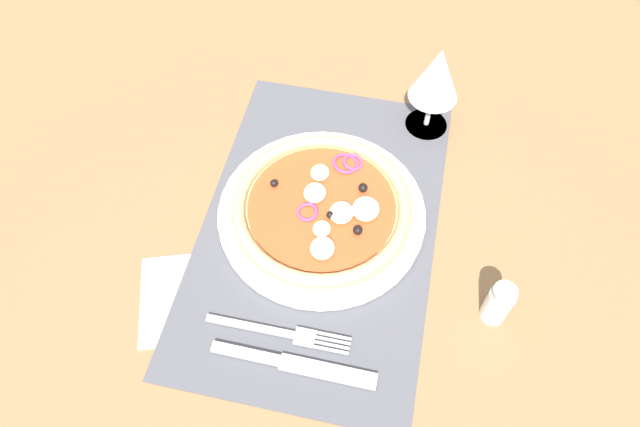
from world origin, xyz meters
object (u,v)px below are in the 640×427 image
fork (286,334)px  pepper_shaker (499,303)px  pizza (326,207)px  plate (325,214)px  wine_glass (437,77)px  napkin (185,297)px  knife (295,364)px

fork → pepper_shaker: size_ratio=2.69×
fork → pizza: bearing=85.7°
plate → fork: plate is taller
fork → wine_glass: (-37.57, 12.79, 9.43)cm
plate → napkin: bearing=-43.9°
plate → knife: plate is taller
knife → plate: bearing=92.5°
wine_glass → knife: bearing=-14.8°
pizza → fork: pizza is taller
fork → plate: bearing=86.0°
plate → pepper_shaker: bearing=67.9°
pizza → fork: 17.81cm
pepper_shaker → napkin: bearing=-81.1°
pizza → pepper_shaker: (9.47, 23.25, 0.43)cm
plate → wine_glass: 24.78cm
wine_glass → napkin: (35.41, -26.51, -9.87)cm
knife → pepper_shaker: pepper_shaker is taller
wine_glass → napkin: bearing=-36.8°
knife → wine_glass: (-41.08, 10.82, 9.40)cm
pizza → wine_glass: size_ratio=1.63×
pizza → pepper_shaker: size_ratio=3.63×
knife → napkin: knife is taller
napkin → pepper_shaker: size_ratio=1.87×
pepper_shaker → fork: bearing=-71.6°
napkin → pepper_shaker: (-6.00, 38.20, 3.07)cm
plate → pizza: pizza is taller
fork → pepper_shaker: bearing=18.2°
knife → fork: bearing=119.6°
plate → wine_glass: (-19.96, 11.63, 8.98)cm
fork → pepper_shaker: 25.94cm
plate → wine_glass: size_ratio=1.89×
knife → pepper_shaker: size_ratio=2.99×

